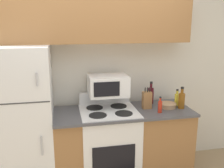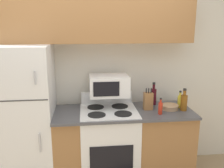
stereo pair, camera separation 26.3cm
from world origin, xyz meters
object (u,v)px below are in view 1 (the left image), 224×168
at_px(refrigerator, 23,120).
at_px(bottle_cooking_spray, 177,99).
at_px(stove, 109,144).
at_px(knife_block, 147,100).
at_px(bowl, 168,105).
at_px(microwave, 108,85).
at_px(bottle_wine_red, 151,95).
at_px(bottle_whiskey, 182,100).
at_px(bottle_hot_sauce, 160,106).

height_order(refrigerator, bottle_cooking_spray, refrigerator).
relative_size(stove, knife_block, 3.92).
height_order(bowl, bottle_cooking_spray, bottle_cooking_spray).
relative_size(microwave, bowl, 2.22).
bearing_deg(bottle_cooking_spray, bottle_wine_red, 152.42).
relative_size(stove, bottle_whiskey, 3.86).
height_order(refrigerator, knife_block, refrigerator).
xyz_separation_m(bottle_hot_sauce, bottle_cooking_spray, (0.32, 0.21, 0.01)).
relative_size(stove, bottle_hot_sauce, 5.40).
height_order(refrigerator, bottle_hot_sauce, refrigerator).
distance_m(bowl, bottle_cooking_spray, 0.17).
xyz_separation_m(refrigerator, bottle_cooking_spray, (1.93, 0.01, 0.13)).
bearing_deg(bottle_hot_sauce, microwave, 154.14).
bearing_deg(bottle_hot_sauce, bottle_whiskey, 15.94).
distance_m(stove, bottle_hot_sauce, 0.81).
height_order(microwave, bottle_whiskey, microwave).
distance_m(refrigerator, bottle_wine_red, 1.64).
height_order(knife_block, bottle_whiskey, bottle_whiskey).
bearing_deg(stove, microwave, 83.05).
xyz_separation_m(microwave, bottle_cooking_spray, (0.90, -0.08, -0.21)).
relative_size(stove, bottle_cooking_spray, 4.91).
relative_size(bottle_wine_red, bottle_whiskey, 1.07).
height_order(refrigerator, stove, refrigerator).
bearing_deg(bowl, knife_block, 174.41).
bearing_deg(bottle_wine_red, refrigerator, -174.16).
distance_m(refrigerator, bottle_cooking_spray, 1.93).
height_order(refrigerator, bottle_whiskey, refrigerator).
height_order(knife_block, bowl, knife_block).
relative_size(knife_block, bottle_whiskey, 0.99).
distance_m(stove, knife_block, 0.74).
bearing_deg(bottle_wine_red, bottle_whiskey, -41.00).
distance_m(bowl, bottle_hot_sauce, 0.23).
xyz_separation_m(stove, bottle_wine_red, (0.62, 0.20, 0.55)).
bearing_deg(bowl, bottle_whiskey, -20.83).
xyz_separation_m(knife_block, bottle_cooking_spray, (0.42, 0.03, -0.02)).
bearing_deg(microwave, knife_block, -12.24).
height_order(stove, knife_block, knife_block).
bearing_deg(microwave, stove, -96.95).
height_order(stove, bottle_whiskey, bottle_whiskey).
bearing_deg(bottle_wine_red, bowl, -53.62).
xyz_separation_m(refrigerator, bottle_hot_sauce, (1.61, -0.20, 0.12)).
xyz_separation_m(bottle_wine_red, bottle_whiskey, (0.31, -0.27, -0.01)).
xyz_separation_m(refrigerator, bowl, (1.78, -0.05, 0.08)).
bearing_deg(stove, bottle_hot_sauce, -15.33).
bearing_deg(bottle_cooking_spray, bottle_hot_sauce, -147.12).
bearing_deg(refrigerator, bottle_wine_red, 5.84).
relative_size(microwave, bottle_wine_red, 1.61).
bearing_deg(bottle_whiskey, bottle_hot_sauce, -164.06).
distance_m(microwave, bottle_cooking_spray, 0.93).
relative_size(bottle_hot_sauce, bottle_cooking_spray, 0.91).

